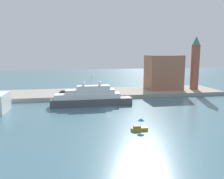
% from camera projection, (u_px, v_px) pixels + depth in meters
% --- Properties ---
extents(ground, '(400.00, 400.00, 0.00)m').
position_uv_depth(ground, '(110.00, 109.00, 74.80)').
color(ground, slate).
extents(quay_dock, '(110.00, 22.59, 1.52)m').
position_uv_depth(quay_dock, '(99.00, 93.00, 101.21)').
color(quay_dock, gray).
rests_on(quay_dock, ground).
extents(large_yacht, '(28.39, 4.69, 10.55)m').
position_uv_depth(large_yacht, '(91.00, 98.00, 79.63)').
color(large_yacht, '#4C4C51').
rests_on(large_yacht, ground).
extents(small_motorboat, '(3.93, 1.67, 2.97)m').
position_uv_depth(small_motorboat, '(139.00, 126.00, 53.83)').
color(small_motorboat, '#B7991E').
rests_on(small_motorboat, ground).
extents(work_barge, '(4.68, 1.65, 0.79)m').
position_uv_depth(work_barge, '(58.00, 103.00, 82.32)').
color(work_barge, silver).
rests_on(work_barge, ground).
extents(harbor_building, '(15.76, 11.50, 15.85)m').
position_uv_depth(harbor_building, '(163.00, 72.00, 107.00)').
color(harbor_building, '#9E664C').
rests_on(harbor_building, quay_dock).
extents(bell_tower, '(3.58, 3.58, 24.59)m').
position_uv_depth(bell_tower, '(195.00, 61.00, 105.08)').
color(bell_tower, '#93513D').
rests_on(bell_tower, quay_dock).
extents(parked_car, '(4.43, 1.78, 1.44)m').
position_uv_depth(parked_car, '(64.00, 92.00, 94.51)').
color(parked_car, black).
rests_on(parked_car, quay_dock).
extents(person_figure, '(0.36, 0.36, 1.67)m').
position_uv_depth(person_figure, '(76.00, 91.00, 96.52)').
color(person_figure, maroon).
rests_on(person_figure, quay_dock).
extents(mooring_bollard, '(0.44, 0.44, 0.76)m').
position_uv_depth(mooring_bollard, '(114.00, 94.00, 91.81)').
color(mooring_bollard, black).
rests_on(mooring_bollard, quay_dock).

